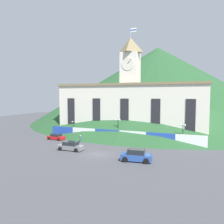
# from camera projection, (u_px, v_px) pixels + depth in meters

# --- Properties ---
(ground_plane) EXTENTS (160.00, 160.00, 0.00)m
(ground_plane) POSITION_uv_depth(u_px,v_px,m) (98.00, 154.00, 40.99)
(ground_plane) COLOR #424247
(civic_building) EXTENTS (39.70, 9.74, 28.72)m
(civic_building) POSITION_uv_depth(u_px,v_px,m) (130.00, 107.00, 58.98)
(civic_building) COLOR silver
(civic_building) RESTS_ON ground
(banner_fence) EXTENTS (38.45, 0.12, 2.79)m
(banner_fence) POSITION_uv_depth(u_px,v_px,m) (119.00, 136.00, 51.73)
(banner_fence) COLOR #2347B2
(banner_fence) RESTS_ON ground
(hillside_backdrop) EXTENTS (105.73, 105.73, 31.73)m
(hillside_backdrop) POSITION_uv_depth(u_px,v_px,m) (157.00, 84.00, 95.54)
(hillside_backdrop) COLOR #234C28
(hillside_backdrop) RESTS_ON ground
(street_lamp_center) EXTENTS (1.26, 0.36, 4.27)m
(street_lamp_center) POSITION_uv_depth(u_px,v_px,m) (74.00, 125.00, 57.46)
(street_lamp_center) COLOR black
(street_lamp_center) RESTS_ON ground
(street_lamp_far_left) EXTENTS (1.26, 0.36, 5.29)m
(street_lamp_far_left) POSITION_uv_depth(u_px,v_px,m) (118.00, 125.00, 52.77)
(street_lamp_far_left) COLOR black
(street_lamp_far_left) RESTS_ON ground
(street_lamp_far_right) EXTENTS (1.26, 0.36, 4.82)m
(street_lamp_far_right) POSITION_uv_depth(u_px,v_px,m) (183.00, 130.00, 47.21)
(street_lamp_far_right) COLOR black
(street_lamp_far_right) RESTS_ON ground
(car_gray_pickup) EXTENTS (5.34, 2.45, 1.75)m
(car_gray_pickup) POSITION_uv_depth(u_px,v_px,m) (71.00, 146.00, 43.98)
(car_gray_pickup) COLOR slate
(car_gray_pickup) RESTS_ON ground
(car_blue_van) EXTENTS (5.29, 2.84, 2.10)m
(car_blue_van) POSITION_uv_depth(u_px,v_px,m) (136.00, 156.00, 36.51)
(car_blue_van) COLOR #284C99
(car_blue_van) RESTS_ON ground
(car_red_sedan) EXTENTS (4.51, 2.35, 1.45)m
(car_red_sedan) POSITION_uv_depth(u_px,v_px,m) (56.00, 137.00, 54.62)
(car_red_sedan) COLOR red
(car_red_sedan) RESTS_ON ground
(pedestrian) EXTENTS (0.47, 0.47, 1.72)m
(pedestrian) POSITION_uv_depth(u_px,v_px,m) (80.00, 138.00, 51.28)
(pedestrian) COLOR #33567A
(pedestrian) RESTS_ON ground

